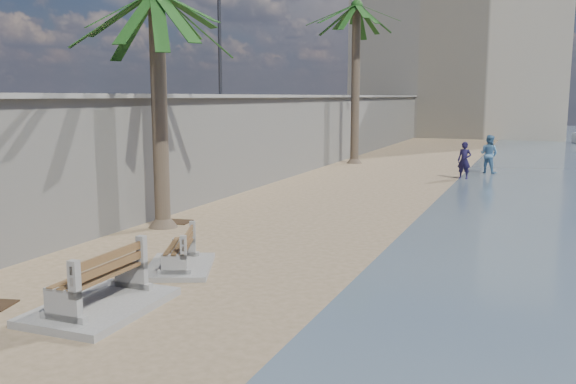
% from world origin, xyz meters
% --- Properties ---
extents(ground_plane, '(140.00, 140.00, 0.00)m').
position_xyz_m(ground_plane, '(0.00, 0.00, 0.00)').
color(ground_plane, '#977D5C').
extents(seawall, '(0.45, 70.00, 3.50)m').
position_xyz_m(seawall, '(-5.20, 20.00, 1.75)').
color(seawall, gray).
rests_on(seawall, ground_plane).
extents(wall_cap, '(0.80, 70.00, 0.12)m').
position_xyz_m(wall_cap, '(-5.20, 20.00, 3.55)').
color(wall_cap, gray).
rests_on(wall_cap, seawall).
extents(end_building, '(18.00, 12.00, 14.00)m').
position_xyz_m(end_building, '(-2.00, 52.00, 7.00)').
color(end_building, '#B7AA93').
rests_on(end_building, ground_plane).
extents(bench_near, '(1.70, 2.44, 1.00)m').
position_xyz_m(bench_near, '(-1.43, 1.08, 0.44)').
color(bench_near, gray).
rests_on(bench_near, ground_plane).
extents(bench_far, '(1.94, 2.24, 0.79)m').
position_xyz_m(bench_far, '(-1.55, 3.69, 0.34)').
color(bench_far, gray).
rests_on(bench_far, ground_plane).
extents(palm_back, '(5.00, 5.00, 9.06)m').
position_xyz_m(palm_back, '(-3.99, 24.62, 8.02)').
color(palm_back, brown).
rests_on(palm_back, ground_plane).
extents(streetlight, '(0.28, 0.28, 5.12)m').
position_xyz_m(streetlight, '(-5.10, 12.00, 6.64)').
color(streetlight, '#2D2D33').
rests_on(streetlight, wall_cap).
extents(person_a, '(0.75, 0.58, 1.85)m').
position_xyz_m(person_a, '(2.19, 20.36, 0.92)').
color(person_a, '#191437').
rests_on(person_a, ground_plane).
extents(person_b, '(1.16, 1.04, 1.97)m').
position_xyz_m(person_b, '(3.00, 22.84, 0.98)').
color(person_b, '#5180A8').
rests_on(person_b, ground_plane).
extents(debris_c, '(0.89, 0.76, 0.03)m').
position_xyz_m(debris_c, '(-4.25, 7.71, 0.01)').
color(debris_c, '#382616').
rests_on(debris_c, ground_plane).
extents(debris_d, '(0.37, 0.45, 0.03)m').
position_xyz_m(debris_d, '(-2.67, 3.12, 0.01)').
color(debris_d, '#382616').
rests_on(debris_d, ground_plane).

